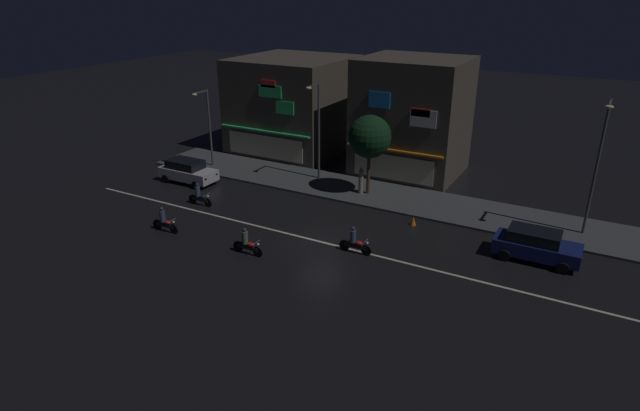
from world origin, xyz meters
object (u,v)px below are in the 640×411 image
(parked_car_trailing, at_px, (536,245))
(motorcycle_following, at_px, (164,221))
(streetlamp_west, at_px, (207,121))
(streetlamp_mid, at_px, (317,124))
(motorcycle_opposite_lane, at_px, (355,242))
(streetlamp_east, at_px, (598,159))
(motorcycle_trailing_far, at_px, (199,196))
(traffic_cone, at_px, (413,221))
(motorcycle_lead, at_px, (247,243))
(pedestrian_on_sidewalk, at_px, (361,181))
(parked_car_near_kerb, at_px, (187,171))

(parked_car_trailing, distance_m, motorcycle_following, 20.70)
(streetlamp_west, relative_size, parked_car_trailing, 1.40)
(streetlamp_mid, xyz_separation_m, motorcycle_opposite_lane, (7.33, -8.98, -3.66))
(streetlamp_west, height_order, motorcycle_following, streetlamp_west)
(streetlamp_east, bearing_deg, motorcycle_trailing_far, -162.51)
(streetlamp_east, height_order, traffic_cone, streetlamp_east)
(motorcycle_lead, relative_size, motorcycle_opposite_lane, 1.00)
(parked_car_trailing, bearing_deg, motorcycle_opposite_lane, -155.90)
(motorcycle_lead, distance_m, motorcycle_trailing_far, 7.94)
(streetlamp_mid, relative_size, motorcycle_opposite_lane, 3.70)
(streetlamp_mid, bearing_deg, streetlamp_west, -170.49)
(streetlamp_east, xyz_separation_m, motorcycle_trailing_far, (-22.43, -7.07, -4.05))
(streetlamp_mid, relative_size, pedestrian_on_sidewalk, 3.81)
(streetlamp_east, bearing_deg, traffic_cone, -160.28)
(parked_car_trailing, height_order, motorcycle_opposite_lane, parked_car_trailing)
(streetlamp_mid, xyz_separation_m, traffic_cone, (8.90, -4.05, -4.02))
(streetlamp_mid, distance_m, pedestrian_on_sidewalk, 5.29)
(pedestrian_on_sidewalk, xyz_separation_m, motorcycle_opposite_lane, (3.32, -7.92, -0.37))
(motorcycle_following, distance_m, motorcycle_trailing_far, 4.20)
(streetlamp_west, relative_size, streetlamp_east, 0.77)
(motorcycle_trailing_far, bearing_deg, streetlamp_mid, 53.36)
(streetlamp_mid, bearing_deg, motorcycle_lead, -78.85)
(streetlamp_east, height_order, motorcycle_lead, streetlamp_east)
(motorcycle_following, bearing_deg, streetlamp_east, -151.09)
(traffic_cone, bearing_deg, motorcycle_opposite_lane, -107.60)
(parked_car_near_kerb, height_order, traffic_cone, parked_car_near_kerb)
(motorcycle_lead, bearing_deg, streetlamp_mid, -86.00)
(pedestrian_on_sidewalk, distance_m, traffic_cone, 5.77)
(motorcycle_lead, bearing_deg, parked_car_near_kerb, -41.00)
(parked_car_trailing, height_order, motorcycle_trailing_far, parked_car_trailing)
(streetlamp_east, height_order, pedestrian_on_sidewalk, streetlamp_east)
(parked_car_trailing, relative_size, motorcycle_opposite_lane, 2.26)
(motorcycle_following, relative_size, traffic_cone, 3.45)
(parked_car_trailing, distance_m, motorcycle_lead, 15.23)
(motorcycle_opposite_lane, bearing_deg, parked_car_near_kerb, -8.06)
(streetlamp_east, relative_size, motorcycle_opposite_lane, 4.10)
(parked_car_near_kerb, relative_size, motorcycle_trailing_far, 2.26)
(motorcycle_following, distance_m, motorcycle_opposite_lane, 11.29)
(motorcycle_lead, xyz_separation_m, traffic_cone, (6.55, 7.88, -0.36))
(parked_car_trailing, height_order, traffic_cone, parked_car_trailing)
(motorcycle_opposite_lane, xyz_separation_m, traffic_cone, (1.57, 4.93, -0.36))
(traffic_cone, bearing_deg, motorcycle_lead, -129.73)
(streetlamp_mid, height_order, motorcycle_lead, streetlamp_mid)
(motorcycle_opposite_lane, relative_size, motorcycle_trailing_far, 1.00)
(motorcycle_following, bearing_deg, parked_car_trailing, -159.19)
(parked_car_trailing, xyz_separation_m, motorcycle_lead, (-13.62, -6.81, -0.24))
(streetlamp_east, height_order, motorcycle_trailing_far, streetlamp_east)
(motorcycle_trailing_far, bearing_deg, traffic_cone, 8.90)
(pedestrian_on_sidewalk, height_order, motorcycle_lead, pedestrian_on_sidewalk)
(streetlamp_east, relative_size, pedestrian_on_sidewalk, 4.22)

